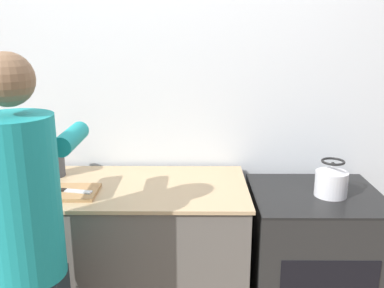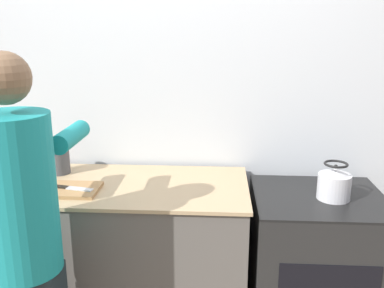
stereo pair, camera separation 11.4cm
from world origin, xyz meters
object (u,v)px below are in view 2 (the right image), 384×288
Objects in this scene: person at (24,239)px; canister_jar at (58,158)px; knife at (71,188)px; cutting_board at (71,190)px; kettle at (334,184)px; oven at (313,273)px.

canister_jar is at bearing 99.32° from person.
knife is at bearing 83.87° from person.
person is at bearing -84.12° from knife.
knife is (0.01, -0.01, 0.01)m from cutting_board.
kettle is 1.07× the size of canister_jar.
canister_jar is at bearing 132.59° from knife.
cutting_board is (0.04, 0.45, 0.04)m from person.
person is at bearing -95.28° from cutting_board.
canister_jar reaches higher than kettle.
kettle is (1.32, 0.08, 0.03)m from cutting_board.
kettle is (1.31, 0.09, 0.02)m from knife.
person is at bearing -80.68° from canister_jar.
knife reaches higher than oven.
cutting_board is 1.32m from kettle.
knife reaches higher than cutting_board.
oven is at bearing 17.34° from knife.
cutting_board is 1.49× the size of kettle.
kettle is (1.36, 0.53, 0.07)m from person.
person is 1.46m from kettle.
canister_jar is (-1.42, 0.16, 0.57)m from oven.
oven is 5.07× the size of canister_jar.
person is 8.74× the size of kettle.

